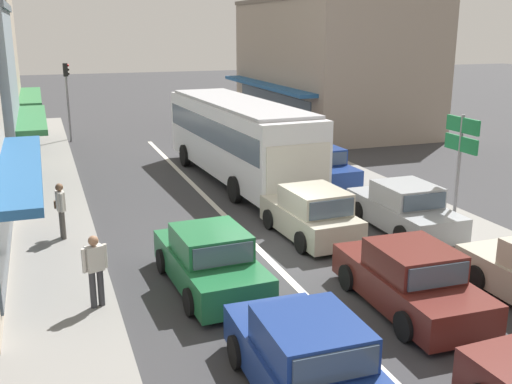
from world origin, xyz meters
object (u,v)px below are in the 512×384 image
sedan_adjacent_lane_trail (210,261)px  directional_road_sign (461,145)px  parked_wagon_kerb_rear (262,141)px  parked_sedan_kerb_third (318,167)px  sedan_behind_bus_near (308,363)px  sedan_queue_gap_filler (410,280)px  pedestrian_browsing_midblock (95,267)px  hatchback_adjacent_lane_lead (311,215)px  pedestrian_with_handbag_near (61,207)px  city_bus (238,135)px  parked_sedan_kerb_second (404,209)px  traffic_light_downstreet (67,89)px

sedan_adjacent_lane_trail → directional_road_sign: bearing=9.0°
parked_wagon_kerb_rear → directional_road_sign: bearing=-82.7°
parked_sedan_kerb_third → sedan_behind_bus_near: bearing=-116.1°
sedan_queue_gap_filler → pedestrian_browsing_midblock: size_ratio=2.60×
sedan_queue_gap_filler → hatchback_adjacent_lane_lead: bearing=91.1°
hatchback_adjacent_lane_lead → pedestrian_browsing_midblock: (-6.41, -2.81, 0.36)m
parked_wagon_kerb_rear → pedestrian_with_handbag_near: 13.31m
pedestrian_with_handbag_near → city_bus: bearing=36.7°
parked_sedan_kerb_second → pedestrian_browsing_midblock: (-9.39, -2.50, 0.40)m
directional_road_sign → city_bus: bearing=116.1°
city_bus → sedan_behind_bus_near: city_bus is taller
parked_wagon_kerb_rear → directional_road_sign: size_ratio=1.26×
hatchback_adjacent_lane_lead → pedestrian_browsing_midblock: bearing=-156.3°
parked_sedan_kerb_second → parked_wagon_kerb_rear: parked_wagon_kerb_rear is taller
city_bus → hatchback_adjacent_lane_lead: (-0.12, -7.29, -1.17)m
sedan_behind_bus_near → pedestrian_browsing_midblock: bearing=124.2°
sedan_adjacent_lane_trail → traffic_light_downstreet: size_ratio=1.02×
sedan_behind_bus_near → directional_road_sign: directional_road_sign is taller
city_bus → parked_wagon_kerb_rear: (2.53, 4.00, -1.14)m
city_bus → hatchback_adjacent_lane_lead: bearing=-90.9°
hatchback_adjacent_lane_lead → parked_sedan_kerb_second: hatchback_adjacent_lane_lead is taller
parked_wagon_kerb_rear → directional_road_sign: directional_road_sign is taller
city_bus → pedestrian_browsing_midblock: 12.06m
hatchback_adjacent_lane_lead → parked_sedan_kerb_third: 6.54m
city_bus → directional_road_sign: bearing=-63.9°
sedan_queue_gap_filler → pedestrian_with_handbag_near: bearing=135.1°
sedan_behind_bus_near → sedan_adjacent_lane_trail: size_ratio=0.99×
traffic_light_downstreet → pedestrian_browsing_midblock: bearing=-91.7°
parked_sedan_kerb_third → pedestrian_browsing_midblock: (-9.40, -8.62, 0.40)m
sedan_behind_bus_near → directional_road_sign: bearing=38.8°
parked_sedan_kerb_third → pedestrian_browsing_midblock: 12.76m
city_bus → sedan_queue_gap_filler: city_bus is taller
sedan_queue_gap_filler → directional_road_sign: directional_road_sign is taller
sedan_queue_gap_filler → pedestrian_browsing_midblock: bearing=161.9°
sedan_adjacent_lane_trail → parked_wagon_kerb_rear: 15.08m
hatchback_adjacent_lane_lead → parked_sedan_kerb_second: (2.98, -0.31, -0.05)m
pedestrian_with_handbag_near → traffic_light_downstreet: bearing=86.1°
parked_sedan_kerb_third → directional_road_sign: 7.31m
pedestrian_with_handbag_near → directional_road_sign: bearing=-15.8°
parked_sedan_kerb_second → city_bus: bearing=110.6°
sedan_adjacent_lane_trail → pedestrian_with_handbag_near: pedestrian_with_handbag_near is taller
parked_sedan_kerb_second → pedestrian_with_handbag_near: (-9.90, 2.36, 0.40)m
directional_road_sign → pedestrian_with_handbag_near: 11.70m
hatchback_adjacent_lane_lead → pedestrian_browsing_midblock: 7.01m
city_bus → sedan_adjacent_lane_trail: size_ratio=2.57×
directional_road_sign → pedestrian_browsing_midblock: directional_road_sign is taller
parked_wagon_kerb_rear → hatchback_adjacent_lane_lead: bearing=-103.2°
parked_sedan_kerb_second → parked_sedan_kerb_third: same height
traffic_light_downstreet → directional_road_sign: size_ratio=1.17×
sedan_behind_bus_near → directional_road_sign: 10.01m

